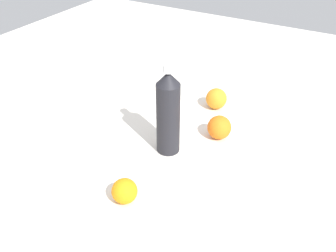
{
  "coord_description": "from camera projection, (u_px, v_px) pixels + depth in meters",
  "views": [
    {
      "loc": [
        -0.39,
        0.75,
        0.65
      ],
      "look_at": [
        0.04,
        0.0,
        0.08
      ],
      "focal_mm": 41.06,
      "sensor_mm": 36.0,
      "label": 1
    }
  ],
  "objects": [
    {
      "name": "ground_plane",
      "position": [
        181.0,
        154.0,
        1.07
      ],
      "size": [
        2.4,
        2.4,
        0.0
      ],
      "primitive_type": "plane",
      "color": "silver"
    },
    {
      "name": "water_bottle",
      "position": [
        168.0,
        113.0,
        1.02
      ],
      "size": [
        0.06,
        0.06,
        0.26
      ],
      "rotation": [
        0.0,
        0.0,
        3.12
      ],
      "color": "black",
      "rests_on": "ground_plane"
    },
    {
      "name": "orange_0",
      "position": [
        219.0,
        127.0,
        1.12
      ],
      "size": [
        0.07,
        0.07,
        0.07
      ],
      "primitive_type": "sphere",
      "color": "orange",
      "rests_on": "ground_plane"
    },
    {
      "name": "orange_1",
      "position": [
        125.0,
        191.0,
        0.9
      ],
      "size": [
        0.06,
        0.06,
        0.06
      ],
      "primitive_type": "sphere",
      "color": "orange",
      "rests_on": "ground_plane"
    },
    {
      "name": "orange_2",
      "position": [
        216.0,
        99.0,
        1.26
      ],
      "size": [
        0.07,
        0.07,
        0.07
      ],
      "primitive_type": "sphere",
      "color": "orange",
      "rests_on": "ground_plane"
    }
  ]
}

